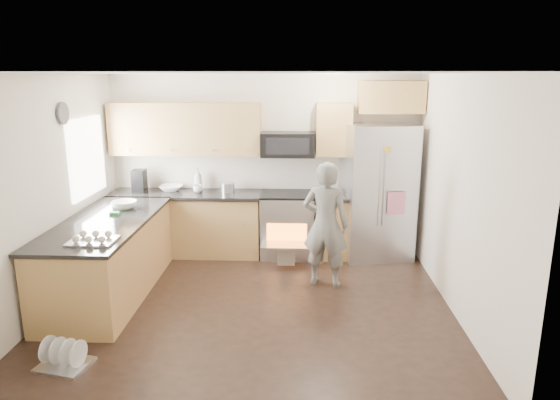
{
  "coord_description": "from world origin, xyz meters",
  "views": [
    {
      "loc": [
        0.53,
        -5.27,
        2.58
      ],
      "look_at": [
        0.29,
        0.5,
        1.13
      ],
      "focal_mm": 32.0,
      "sensor_mm": 36.0,
      "label": 1
    }
  ],
  "objects_px": {
    "dish_rack": "(64,359)",
    "person": "(326,225)",
    "refrigerator": "(377,192)",
    "stove_range": "(287,210)"
  },
  "relations": [
    {
      "from": "stove_range",
      "to": "refrigerator",
      "type": "xyz_separation_m",
      "value": [
        1.28,
        0.01,
        0.28
      ]
    },
    {
      "from": "stove_range",
      "to": "dish_rack",
      "type": "relative_size",
      "value": 3.54
    },
    {
      "from": "stove_range",
      "to": "person",
      "type": "relative_size",
      "value": 1.14
    },
    {
      "from": "refrigerator",
      "to": "stove_range",
      "type": "bearing_deg",
      "value": 170.33
    },
    {
      "from": "dish_rack",
      "to": "person",
      "type": "bearing_deg",
      "value": 38.43
    },
    {
      "from": "refrigerator",
      "to": "person",
      "type": "xyz_separation_m",
      "value": [
        -0.78,
        -1.07,
        -0.17
      ]
    },
    {
      "from": "stove_range",
      "to": "person",
      "type": "bearing_deg",
      "value": -64.79
    },
    {
      "from": "refrigerator",
      "to": "dish_rack",
      "type": "height_order",
      "value": "refrigerator"
    },
    {
      "from": "person",
      "to": "dish_rack",
      "type": "relative_size",
      "value": 3.12
    },
    {
      "from": "stove_range",
      "to": "person",
      "type": "height_order",
      "value": "stove_range"
    }
  ]
}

